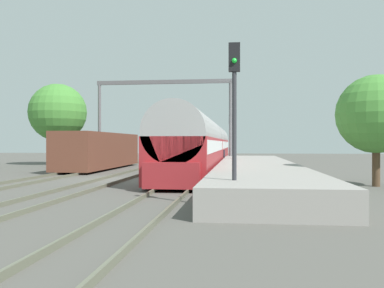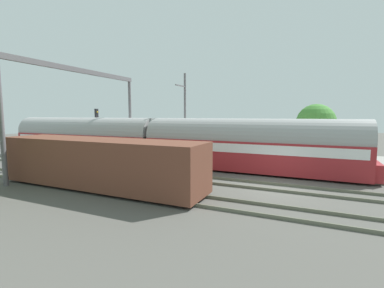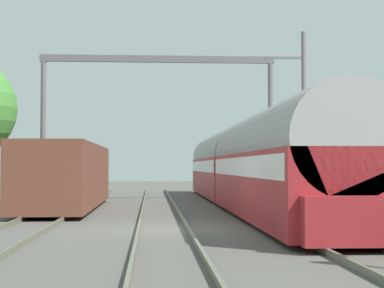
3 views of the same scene
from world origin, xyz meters
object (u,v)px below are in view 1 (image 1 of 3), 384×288
object	(u,v)px
catenary_gantry	(164,104)
freight_car	(101,151)
passenger_train	(205,144)
person_crossing	(222,155)
railway_signal_near	(234,103)
railway_signal_far	(231,132)

from	to	relation	value
catenary_gantry	freight_car	bearing A→B (deg)	-126.91
passenger_train	person_crossing	xyz separation A→B (m)	(1.36, 1.71, -0.94)
freight_car	person_crossing	world-z (taller)	freight_car
passenger_train	person_crossing	size ratio (longest dim) A/B	18.99
passenger_train	person_crossing	world-z (taller)	passenger_train
railway_signal_near	railway_signal_far	size ratio (longest dim) A/B	1.07
railway_signal_far	catenary_gantry	bearing A→B (deg)	-144.57
freight_car	railway_signal_near	world-z (taller)	railway_signal_near
person_crossing	railway_signal_near	distance (m)	22.21
person_crossing	catenary_gantry	size ratio (longest dim) A/B	0.14
freight_car	railway_signal_far	world-z (taller)	railway_signal_far
railway_signal_near	catenary_gantry	distance (m)	25.43
freight_car	railway_signal_far	bearing A→B (deg)	43.91
railway_signal_far	person_crossing	bearing A→B (deg)	-94.79
freight_car	catenary_gantry	bearing A→B (deg)	53.09
freight_car	railway_signal_far	size ratio (longest dim) A/B	2.66
person_crossing	passenger_train	bearing A→B (deg)	-116.53
catenary_gantry	railway_signal_near	bearing A→B (deg)	-74.49
railway_signal_far	catenary_gantry	size ratio (longest dim) A/B	0.39
freight_car	person_crossing	bearing A→B (deg)	18.04
person_crossing	railway_signal_far	bearing A→B (deg)	97.26
catenary_gantry	passenger_train	bearing A→B (deg)	-44.64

